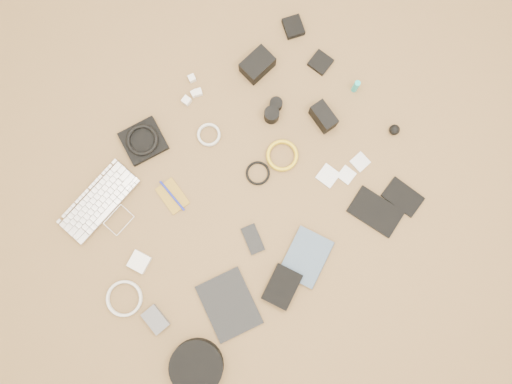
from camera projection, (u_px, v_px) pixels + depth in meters
room_shell at (230, 108)px, 0.86m from camera, size 4.04×4.04×2.58m
laptop at (108, 210)px, 2.08m from camera, size 0.39×0.31×0.03m
headphone_pouch at (143, 141)px, 2.11m from camera, size 0.19×0.18×0.03m
headphones at (142, 140)px, 2.09m from camera, size 0.18×0.18×0.02m
charger_a at (199, 92)px, 2.14m from camera, size 0.04×0.04×0.03m
charger_b at (192, 78)px, 2.15m from camera, size 0.03×0.03×0.03m
charger_c at (194, 93)px, 2.14m from camera, size 0.03×0.03×0.03m
charger_d at (187, 101)px, 2.13m from camera, size 0.04×0.04×0.03m
dslr_camera at (257, 65)px, 2.13m from camera, size 0.14×0.10×0.08m
lens_pouch at (293, 27)px, 2.17m from camera, size 0.11×0.11×0.03m
notebook_olive at (173, 196)px, 2.10m from camera, size 0.09×0.14×0.01m
pen_blue at (172, 196)px, 2.09m from camera, size 0.01×0.16×0.01m
cable_white_a at (209, 135)px, 2.13m from camera, size 0.13×0.13×0.01m
lens_a at (272, 115)px, 2.11m from camera, size 0.07×0.07×0.07m
lens_b at (276, 104)px, 2.12m from camera, size 0.07×0.07×0.05m
card_reader at (320, 63)px, 2.16m from camera, size 0.10×0.10×0.02m
power_brick at (139, 262)px, 2.05m from camera, size 0.10×0.10×0.03m
cable_white_b at (125, 298)px, 2.04m from camera, size 0.17×0.17×0.01m
cable_black at (258, 173)px, 2.11m from camera, size 0.11×0.11×0.01m
cable_yellow at (282, 156)px, 2.11m from camera, size 0.17×0.17×0.02m
flash at (323, 117)px, 2.10m from camera, size 0.07×0.12×0.09m
lens_cleaner at (356, 86)px, 2.11m from camera, size 0.03×0.03×0.09m
battery_charger at (156, 319)px, 2.02m from camera, size 0.07×0.11×0.03m
tablet at (229, 305)px, 2.04m from camera, size 0.25×0.29×0.01m
phone at (253, 239)px, 2.07m from camera, size 0.09×0.13×0.01m
filter_case_left at (328, 176)px, 2.10m from camera, size 0.09×0.09×0.01m
filter_case_mid at (346, 175)px, 2.11m from camera, size 0.07×0.07×0.01m
filter_case_right at (360, 162)px, 2.11m from camera, size 0.07×0.07×0.01m
air_blower at (394, 130)px, 2.11m from camera, size 0.05×0.05×0.05m
headphone_case at (196, 367)px, 1.99m from camera, size 0.23×0.23×0.06m
drive_case at (282, 287)px, 2.03m from camera, size 0.19×0.17×0.04m
paperback at (324, 266)px, 2.05m from camera, size 0.26×0.23×0.02m
notebook_black_a at (375, 212)px, 2.08m from camera, size 0.19×0.24×0.01m
notebook_black_b at (403, 197)px, 2.09m from camera, size 0.14×0.18×0.01m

